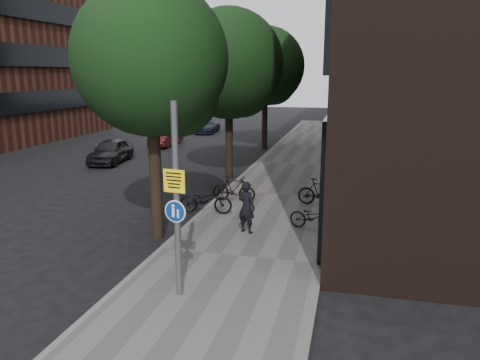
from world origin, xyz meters
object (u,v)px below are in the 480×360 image
(signpost, at_px, (177,201))
(pedestrian, at_px, (246,207))
(parked_car_near, at_px, (111,151))
(parked_bike_facade_near, at_px, (314,217))

(signpost, relative_size, pedestrian, 2.64)
(pedestrian, relative_size, parked_car_near, 0.42)
(pedestrian, bearing_deg, signpost, 106.09)
(signpost, relative_size, parked_bike_facade_near, 2.69)
(signpost, distance_m, parked_car_near, 17.20)
(pedestrian, xyz_separation_m, parked_bike_facade_near, (1.98, 0.71, -0.39))
(pedestrian, relative_size, parked_bike_facade_near, 1.02)
(signpost, xyz_separation_m, parked_car_near, (-9.47, 14.26, -1.60))
(pedestrian, bearing_deg, parked_bike_facade_near, -137.23)
(signpost, height_order, parked_car_near, signpost)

